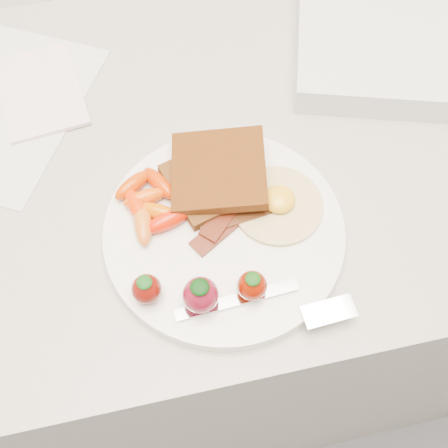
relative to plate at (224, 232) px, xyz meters
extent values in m
cube|color=gray|center=(-0.01, 0.13, -0.46)|extent=(2.00, 0.60, 0.90)
cylinder|color=white|center=(0.00, 0.00, 0.00)|extent=(0.27, 0.27, 0.02)
cube|color=black|center=(0.00, 0.06, 0.02)|extent=(0.11, 0.11, 0.01)
cube|color=#491B08|center=(0.01, 0.06, 0.03)|extent=(0.12, 0.12, 0.03)
cylinder|color=beige|center=(0.07, 0.01, 0.01)|extent=(0.13, 0.13, 0.01)
ellipsoid|color=gold|center=(0.07, 0.02, 0.02)|extent=(0.05, 0.05, 0.02)
cube|color=#390604|center=(0.00, 0.00, 0.01)|extent=(0.09, 0.06, 0.00)
cube|color=black|center=(0.02, 0.01, 0.01)|extent=(0.09, 0.03, 0.00)
cube|color=#391104|center=(0.01, 0.02, 0.02)|extent=(0.08, 0.08, 0.00)
ellipsoid|color=#E44D07|center=(-0.08, 0.05, 0.02)|extent=(0.05, 0.02, 0.02)
ellipsoid|color=#C95800|center=(-0.07, 0.03, 0.02)|extent=(0.05, 0.04, 0.02)
ellipsoid|color=orange|center=(-0.09, 0.02, 0.02)|extent=(0.02, 0.06, 0.02)
ellipsoid|color=#C63000|center=(-0.06, 0.07, 0.02)|extent=(0.04, 0.05, 0.02)
ellipsoid|color=#C33700|center=(-0.09, 0.07, 0.02)|extent=(0.05, 0.04, 0.02)
ellipsoid|color=red|center=(-0.06, 0.02, 0.02)|extent=(0.06, 0.04, 0.02)
ellipsoid|color=#E13100|center=(-0.09, 0.04, 0.02)|extent=(0.03, 0.06, 0.02)
ellipsoid|color=#600B05|center=(-0.09, -0.06, 0.03)|extent=(0.03, 0.03, 0.03)
ellipsoid|color=#114310|center=(-0.09, -0.06, 0.04)|extent=(0.02, 0.02, 0.01)
ellipsoid|color=maroon|center=(-0.04, -0.08, 0.03)|extent=(0.04, 0.04, 0.04)
ellipsoid|color=black|center=(-0.04, -0.08, 0.05)|extent=(0.02, 0.02, 0.01)
ellipsoid|color=#731000|center=(0.01, -0.08, 0.03)|extent=(0.03, 0.03, 0.03)
ellipsoid|color=#11410B|center=(0.01, -0.08, 0.04)|extent=(0.02, 0.02, 0.01)
cube|color=silver|center=(-0.01, -0.09, 0.01)|extent=(0.13, 0.02, 0.00)
cube|color=silver|center=(0.08, -0.12, 0.01)|extent=(0.06, 0.03, 0.00)
cube|color=#F7D3D4|center=(-0.19, 0.26, 0.00)|extent=(0.12, 0.16, 0.01)
cube|color=silver|center=(0.31, 0.23, 0.01)|extent=(0.37, 0.33, 0.04)
camera|label=1|loc=(-0.06, -0.29, 0.56)|focal=45.00mm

